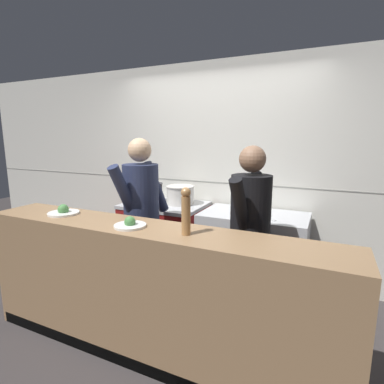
% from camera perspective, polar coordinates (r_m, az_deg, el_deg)
% --- Properties ---
extents(ground_plane, '(14.00, 14.00, 0.00)m').
position_cam_1_polar(ground_plane, '(3.03, -5.91, -24.00)').
color(ground_plane, '#383333').
extents(wall_back_tiled, '(8.00, 0.06, 2.60)m').
position_cam_1_polar(wall_back_tiled, '(3.76, 4.51, 4.20)').
color(wall_back_tiled, silver).
rests_on(wall_back_tiled, ground_plane).
extents(oven_range, '(0.97, 0.71, 0.90)m').
position_cam_1_polar(oven_range, '(3.81, -5.15, -8.83)').
color(oven_range, maroon).
rests_on(oven_range, ground_plane).
extents(prep_counter, '(1.12, 0.65, 0.90)m').
position_cam_1_polar(prep_counter, '(3.42, 11.47, -11.42)').
color(prep_counter, '#B7BABF').
rests_on(prep_counter, ground_plane).
extents(pass_counter, '(2.95, 0.45, 1.05)m').
position_cam_1_polar(pass_counter, '(2.47, -8.40, -18.41)').
color(pass_counter, '#93704C').
rests_on(pass_counter, ground_plane).
extents(stock_pot, '(0.24, 0.24, 0.24)m').
position_cam_1_polar(stock_pot, '(3.79, -7.39, 0.02)').
color(stock_pot, '#2D2D33').
rests_on(stock_pot, oven_range).
extents(sauce_pot, '(0.35, 0.35, 0.22)m').
position_cam_1_polar(sauce_pot, '(3.62, -2.24, -0.48)').
color(sauce_pot, beige).
rests_on(sauce_pot, oven_range).
extents(mixing_bowl_steel, '(0.27, 0.27, 0.09)m').
position_cam_1_polar(mixing_bowl_steel, '(3.23, 12.58, -3.55)').
color(mixing_bowl_steel, '#B7BABF').
rests_on(mixing_bowl_steel, prep_counter).
extents(chefs_knife, '(0.30, 0.20, 0.02)m').
position_cam_1_polar(chefs_knife, '(3.19, 12.83, -4.47)').
color(chefs_knife, '#B7BABF').
rests_on(chefs_knife, prep_counter).
extents(plated_dish_main, '(0.26, 0.26, 0.09)m').
position_cam_1_polar(plated_dish_main, '(2.83, -23.29, -3.46)').
color(plated_dish_main, white).
rests_on(plated_dish_main, pass_counter).
extents(plated_dish_appetiser, '(0.24, 0.24, 0.08)m').
position_cam_1_polar(plated_dish_appetiser, '(2.29, -11.72, -6.03)').
color(plated_dish_appetiser, white).
rests_on(plated_dish_appetiser, pass_counter).
extents(pepper_mill, '(0.07, 0.07, 0.33)m').
position_cam_1_polar(pepper_mill, '(2.03, -1.16, -3.50)').
color(pepper_mill, '#AD7A47').
rests_on(pepper_mill, pass_counter).
extents(chef_head_cook, '(0.41, 0.74, 1.70)m').
position_cam_1_polar(chef_head_cook, '(3.00, -9.56, -4.46)').
color(chef_head_cook, black).
rests_on(chef_head_cook, ground_plane).
extents(chef_sous, '(0.38, 0.72, 1.64)m').
position_cam_1_polar(chef_sous, '(2.58, 10.95, -7.67)').
color(chef_sous, black).
rests_on(chef_sous, ground_plane).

